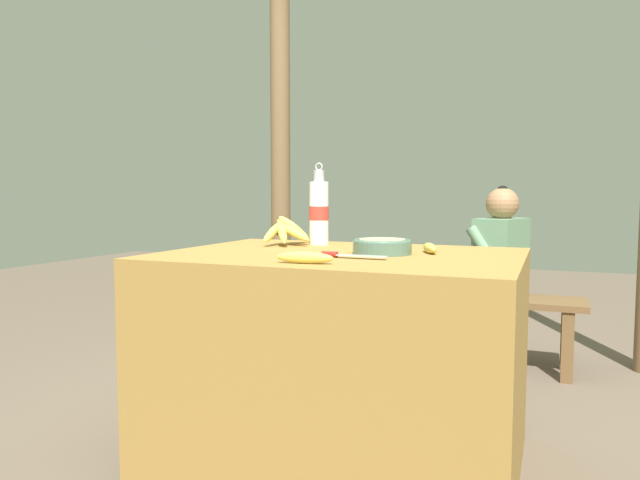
{
  "coord_description": "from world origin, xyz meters",
  "views": [
    {
      "loc": [
        0.71,
        -1.93,
        0.98
      ],
      "look_at": [
        -0.1,
        0.05,
        0.81
      ],
      "focal_mm": 32.0,
      "sensor_mm": 36.0,
      "label": 1
    }
  ],
  "objects_px": {
    "banana_bunch_ripe": "(288,230)",
    "knife": "(344,255)",
    "serving_bowl": "(382,245)",
    "loose_banana_front": "(305,258)",
    "banana_bunch_green": "(368,278)",
    "loose_banana_side": "(430,248)",
    "seated_vendor": "(492,264)",
    "support_post_near": "(280,147)",
    "water_bottle": "(319,211)",
    "wooden_bench": "(436,303)"
  },
  "relations": [
    {
      "from": "serving_bowl",
      "to": "knife",
      "type": "xyz_separation_m",
      "value": [
        -0.08,
        -0.17,
        -0.02
      ]
    },
    {
      "from": "wooden_bench",
      "to": "knife",
      "type": "bearing_deg",
      "value": -90.71
    },
    {
      "from": "knife",
      "to": "support_post_near",
      "type": "xyz_separation_m",
      "value": [
        -1.11,
        1.78,
        0.53
      ]
    },
    {
      "from": "water_bottle",
      "to": "support_post_near",
      "type": "xyz_separation_m",
      "value": [
        -0.83,
        1.33,
        0.4
      ]
    },
    {
      "from": "serving_bowl",
      "to": "knife",
      "type": "bearing_deg",
      "value": -114.73
    },
    {
      "from": "serving_bowl",
      "to": "knife",
      "type": "distance_m",
      "value": 0.19
    },
    {
      "from": "banana_bunch_ripe",
      "to": "banana_bunch_green",
      "type": "xyz_separation_m",
      "value": [
        -0.01,
        1.15,
        -0.36
      ]
    },
    {
      "from": "banana_bunch_ripe",
      "to": "knife",
      "type": "distance_m",
      "value": 0.54
    },
    {
      "from": "serving_bowl",
      "to": "water_bottle",
      "type": "height_order",
      "value": "water_bottle"
    },
    {
      "from": "banana_bunch_ripe",
      "to": "serving_bowl",
      "type": "relative_size",
      "value": 1.41
    },
    {
      "from": "loose_banana_front",
      "to": "banana_bunch_green",
      "type": "height_order",
      "value": "loose_banana_front"
    },
    {
      "from": "serving_bowl",
      "to": "loose_banana_side",
      "type": "distance_m",
      "value": 0.18
    },
    {
      "from": "banana_bunch_ripe",
      "to": "seated_vendor",
      "type": "xyz_separation_m",
      "value": [
        0.72,
        1.14,
        -0.24
      ]
    },
    {
      "from": "serving_bowl",
      "to": "seated_vendor",
      "type": "xyz_separation_m",
      "value": [
        0.25,
        1.34,
        -0.21
      ]
    },
    {
      "from": "serving_bowl",
      "to": "water_bottle",
      "type": "distance_m",
      "value": 0.46
    },
    {
      "from": "support_post_near",
      "to": "banana_bunch_green",
      "type": "bearing_deg",
      "value": -19.19
    },
    {
      "from": "serving_bowl",
      "to": "banana_bunch_green",
      "type": "distance_m",
      "value": 1.47
    },
    {
      "from": "seated_vendor",
      "to": "water_bottle",
      "type": "bearing_deg",
      "value": 77.54
    },
    {
      "from": "knife",
      "to": "banana_bunch_green",
      "type": "bearing_deg",
      "value": 106.06
    },
    {
      "from": "wooden_bench",
      "to": "support_post_near",
      "type": "height_order",
      "value": "support_post_near"
    },
    {
      "from": "banana_bunch_ripe",
      "to": "water_bottle",
      "type": "xyz_separation_m",
      "value": [
        0.11,
        0.07,
        0.08
      ]
    },
    {
      "from": "loose_banana_side",
      "to": "wooden_bench",
      "type": "height_order",
      "value": "loose_banana_side"
    },
    {
      "from": "loose_banana_front",
      "to": "loose_banana_side",
      "type": "bearing_deg",
      "value": 57.43
    },
    {
      "from": "loose_banana_front",
      "to": "serving_bowl",
      "type": "bearing_deg",
      "value": 68.96
    },
    {
      "from": "loose_banana_side",
      "to": "knife",
      "type": "xyz_separation_m",
      "value": [
        -0.23,
        -0.27,
        -0.01
      ]
    },
    {
      "from": "wooden_bench",
      "to": "support_post_near",
      "type": "relative_size",
      "value": 0.62
    },
    {
      "from": "serving_bowl",
      "to": "loose_banana_side",
      "type": "xyz_separation_m",
      "value": [
        0.15,
        0.09,
        -0.01
      ]
    },
    {
      "from": "support_post_near",
      "to": "knife",
      "type": "bearing_deg",
      "value": -58.05
    },
    {
      "from": "serving_bowl",
      "to": "seated_vendor",
      "type": "height_order",
      "value": "seated_vendor"
    },
    {
      "from": "loose_banana_front",
      "to": "support_post_near",
      "type": "bearing_deg",
      "value": 118.04
    },
    {
      "from": "water_bottle",
      "to": "loose_banana_front",
      "type": "height_order",
      "value": "water_bottle"
    },
    {
      "from": "loose_banana_side",
      "to": "seated_vendor",
      "type": "xyz_separation_m",
      "value": [
        0.1,
        1.25,
        -0.2
      ]
    },
    {
      "from": "water_bottle",
      "to": "loose_banana_side",
      "type": "relative_size",
      "value": 2.15
    },
    {
      "from": "loose_banana_side",
      "to": "banana_bunch_green",
      "type": "height_order",
      "value": "loose_banana_side"
    },
    {
      "from": "knife",
      "to": "seated_vendor",
      "type": "bearing_deg",
      "value": 79.21
    },
    {
      "from": "wooden_bench",
      "to": "seated_vendor",
      "type": "height_order",
      "value": "seated_vendor"
    },
    {
      "from": "loose_banana_front",
      "to": "wooden_bench",
      "type": "bearing_deg",
      "value": 87.36
    },
    {
      "from": "water_bottle",
      "to": "banana_bunch_ripe",
      "type": "bearing_deg",
      "value": -149.17
    },
    {
      "from": "loose_banana_side",
      "to": "support_post_near",
      "type": "bearing_deg",
      "value": 131.56
    },
    {
      "from": "banana_bunch_ripe",
      "to": "wooden_bench",
      "type": "height_order",
      "value": "banana_bunch_ripe"
    },
    {
      "from": "banana_bunch_ripe",
      "to": "support_post_near",
      "type": "relative_size",
      "value": 0.11
    },
    {
      "from": "water_bottle",
      "to": "loose_banana_side",
      "type": "bearing_deg",
      "value": -19.29
    },
    {
      "from": "loose_banana_side",
      "to": "banana_bunch_green",
      "type": "distance_m",
      "value": 1.44
    },
    {
      "from": "knife",
      "to": "seated_vendor",
      "type": "xyz_separation_m",
      "value": [
        0.33,
        1.51,
        -0.19
      ]
    },
    {
      "from": "loose_banana_front",
      "to": "knife",
      "type": "xyz_separation_m",
      "value": [
        0.06,
        0.19,
        -0.01
      ]
    },
    {
      "from": "seated_vendor",
      "to": "support_post_near",
      "type": "height_order",
      "value": "support_post_near"
    },
    {
      "from": "water_bottle",
      "to": "knife",
      "type": "height_order",
      "value": "water_bottle"
    },
    {
      "from": "loose_banana_front",
      "to": "banana_bunch_green",
      "type": "distance_m",
      "value": 1.78
    },
    {
      "from": "loose_banana_side",
      "to": "knife",
      "type": "bearing_deg",
      "value": -131.05
    },
    {
      "from": "loose_banana_front",
      "to": "banana_bunch_green",
      "type": "relative_size",
      "value": 0.7
    }
  ]
}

